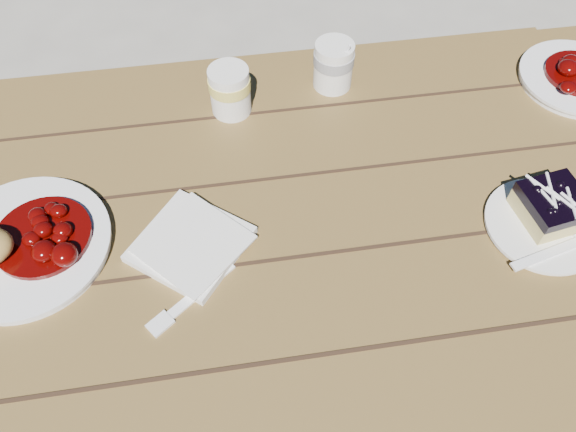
{
  "coord_description": "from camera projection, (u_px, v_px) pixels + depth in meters",
  "views": [
    {
      "loc": [
        -0.04,
        -0.52,
        1.49
      ],
      "look_at": [
        0.03,
        -0.04,
        0.81
      ],
      "focal_mm": 35.0,
      "sensor_mm": 36.0,
      "label": 1
    }
  ],
  "objects": [
    {
      "name": "coffee_cup",
      "position": [
        333.0,
        65.0,
        1.05
      ],
      "size": [
        0.07,
        0.07,
        0.09
      ],
      "primitive_type": "cylinder",
      "color": "white",
      "rests_on": "picnic_table"
    },
    {
      "name": "dessert_plate",
      "position": [
        543.0,
        226.0,
        0.89
      ],
      "size": [
        0.18,
        0.18,
        0.01
      ],
      "primitive_type": "cylinder",
      "color": "white",
      "rests_on": "picnic_table"
    },
    {
      "name": "ground",
      "position": [
        274.0,
        379.0,
        1.51
      ],
      "size": [
        60.0,
        60.0,
        0.0
      ],
      "primitive_type": "plane",
      "color": "gray",
      "rests_on": "ground"
    },
    {
      "name": "second_plate",
      "position": [
        576.0,
        79.0,
        1.09
      ],
      "size": [
        0.21,
        0.21,
        0.02
      ],
      "primitive_type": "cylinder",
      "color": "white",
      "rests_on": "picnic_table"
    },
    {
      "name": "blueberry_cake",
      "position": [
        552.0,
        206.0,
        0.87
      ],
      "size": [
        0.11,
        0.11,
        0.05
      ],
      "rotation": [
        0.0,
        0.0,
        0.16
      ],
      "color": "#CFBE71",
      "rests_on": "dessert_plate"
    },
    {
      "name": "second_cup",
      "position": [
        230.0,
        91.0,
        1.01
      ],
      "size": [
        0.07,
        0.07,
        0.09
      ],
      "primitive_type": "cylinder",
      "color": "white",
      "rests_on": "picnic_table"
    },
    {
      "name": "goulash_stew",
      "position": [
        39.0,
        231.0,
        0.84
      ],
      "size": [
        0.15,
        0.15,
        0.04
      ],
      "primitive_type": null,
      "color": "#4D0402",
      "rests_on": "main_plate"
    },
    {
      "name": "napkin_stack",
      "position": [
        191.0,
        244.0,
        0.87
      ],
      "size": [
        0.21,
        0.21,
        0.01
      ],
      "primitive_type": "cube",
      "rotation": [
        0.0,
        0.0,
        0.9
      ],
      "color": "white",
      "rests_on": "picnic_table"
    },
    {
      "name": "picnic_table",
      "position": [
        267.0,
        269.0,
        1.03
      ],
      "size": [
        2.0,
        1.55,
        0.75
      ],
      "color": "brown",
      "rests_on": "ground"
    },
    {
      "name": "fork_dessert",
      "position": [
        547.0,
        254.0,
        0.85
      ],
      "size": [
        0.16,
        0.06,
        0.0
      ],
      "primitive_type": null,
      "rotation": [
        0.0,
        0.0,
        -1.33
      ],
      "color": "white",
      "rests_on": "dessert_plate"
    },
    {
      "name": "fork_table",
      "position": [
        201.0,
        290.0,
        0.82
      ],
      "size": [
        0.14,
        0.12,
        0.0
      ],
      "primitive_type": null,
      "rotation": [
        0.0,
        0.0,
        2.22
      ],
      "color": "white",
      "rests_on": "picnic_table"
    },
    {
      "name": "main_plate",
      "position": [
        25.0,
        247.0,
        0.86
      ],
      "size": [
        0.26,
        0.26,
        0.02
      ],
      "primitive_type": "cylinder",
      "color": "white",
      "rests_on": "picnic_table"
    }
  ]
}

